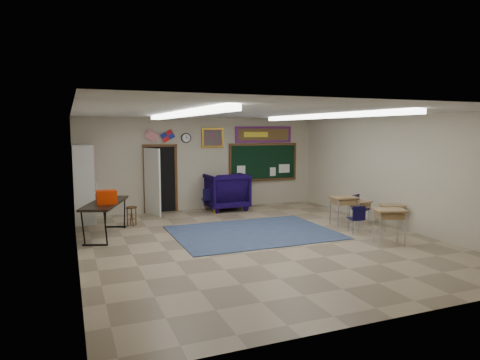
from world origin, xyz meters
name	(u,v)px	position (x,y,z in m)	size (l,w,h in m)	color
floor	(259,241)	(0.00, 0.00, 0.00)	(9.00, 9.00, 0.00)	gray
back_wall	(202,164)	(0.00, 4.50, 1.50)	(8.00, 0.04, 3.00)	#B5AD92
front_wall	(398,212)	(0.00, -4.50, 1.50)	(8.00, 0.04, 3.00)	#B5AD92
left_wall	(75,186)	(-4.00, 0.00, 1.50)	(0.04, 9.00, 3.00)	#B5AD92
right_wall	(396,172)	(4.00, 0.00, 1.50)	(0.04, 9.00, 3.00)	#B5AD92
ceiling	(260,113)	(0.00, 0.00, 3.00)	(8.00, 9.00, 0.04)	beige
area_rug	(253,232)	(0.20, 0.80, 0.01)	(4.00, 3.00, 0.02)	#38496B
fluorescent_strips	(260,115)	(0.00, 0.00, 2.94)	(3.86, 6.00, 0.10)	white
doorway	(158,180)	(-1.50, 4.35, 1.06)	(1.10, 0.89, 2.16)	black
chalkboard	(264,163)	(2.20, 4.46, 1.46)	(2.55, 0.14, 1.30)	#502F16
bulletin_board	(264,135)	(2.20, 4.47, 2.45)	(2.10, 0.05, 0.55)	#B5140F
framed_art_print	(213,138)	(0.35, 4.47, 2.35)	(0.75, 0.05, 0.65)	#A2711F
wall_clock	(186,138)	(-0.55, 4.47, 2.35)	(0.32, 0.05, 0.32)	black
wall_flags	(160,134)	(-1.40, 4.44, 2.48)	(1.16, 0.06, 0.70)	red
storage_cabinet	(84,183)	(-3.71, 3.85, 1.10)	(0.59, 1.25, 2.20)	silver
wingback_armchair	(225,191)	(0.66, 4.10, 0.61)	(1.29, 1.33, 1.21)	black
student_chair_reading	(208,200)	(0.00, 3.98, 0.38)	(0.38, 0.38, 0.76)	black
student_chair_desk_a	(356,219)	(2.57, -0.25, 0.37)	(0.37, 0.37, 0.73)	black
student_chair_desk_b	(361,210)	(3.40, 0.62, 0.40)	(0.40, 0.40, 0.81)	black
student_desk_front_left	(343,210)	(2.79, 0.59, 0.45)	(0.70, 0.54, 0.81)	#987846
student_desk_front_right	(360,212)	(3.29, 0.53, 0.37)	(0.63, 0.53, 0.66)	#987846
student_desk_back_left	(389,225)	(2.61, -1.40, 0.46)	(0.82, 0.72, 0.82)	#987846
student_desk_back_right	(392,216)	(3.63, -0.33, 0.38)	(0.68, 0.59, 0.69)	#987846
folding_table	(106,218)	(-3.31, 1.85, 0.47)	(1.35, 2.17, 1.17)	black
wooden_stool	(132,216)	(-2.55, 2.79, 0.27)	(0.30, 0.30, 0.52)	#4A3216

